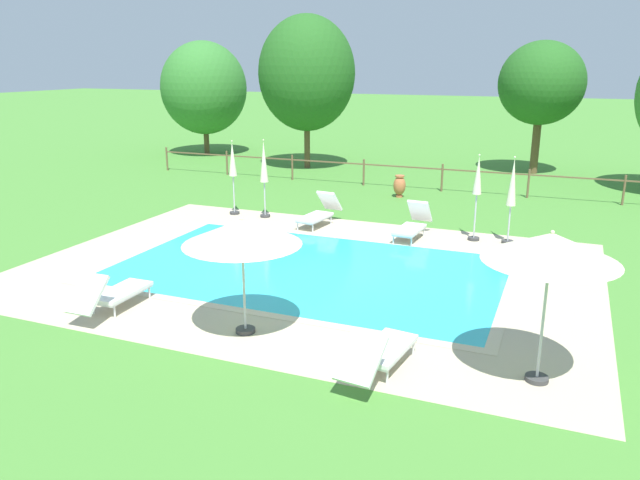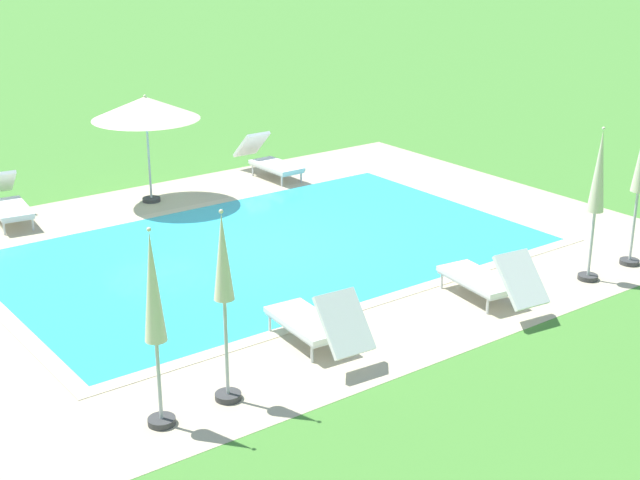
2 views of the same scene
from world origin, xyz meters
The scene contains 19 objects.
ground_plane centered at (0.00, 0.00, 0.00)m, with size 160.00×160.00×0.00m, color #478433.
pool_deck_paving centered at (0.00, 0.00, 0.00)m, with size 13.18×9.68×0.01m, color #BCAD8E.
swimming_pool_water centered at (0.00, 0.00, 0.01)m, with size 8.99×5.50×0.01m, color #2DB7C6.
pool_coping_rim centered at (0.00, 0.00, 0.01)m, with size 9.47×5.98×0.01m.
sun_lounger_north_near_steps centered at (1.63, 3.59, 0.39)m, with size 0.74×1.90×0.99m.
sun_lounger_north_mid centered at (3.06, -4.27, 0.37)m, with size 0.84×2.05×0.85m.
sun_lounger_north_far centered at (-1.32, 3.91, 0.39)m, with size 0.83×1.95×0.96m.
sun_lounger_north_end centered at (-2.57, -3.83, 0.38)m, with size 0.63×1.95×0.92m.
patio_umbrella_open_foreground centered at (0.35, -3.73, 1.90)m, with size 2.12×2.12×2.17m.
patio_umbrella_open_by_bench centered at (5.40, -3.60, 2.16)m, with size 2.00×2.00×2.43m.
patio_umbrella_closed_row_west centered at (-3.29, 4.19, 1.61)m, with size 0.32×0.32×2.47m.
patio_umbrella_closed_row_mid_west centered at (3.27, 4.02, 1.58)m, with size 0.32×0.32×2.40m.
patio_umbrella_closed_row_centre centered at (-4.40, 4.17, 1.59)m, with size 0.32×0.32×2.39m.
patio_umbrella_closed_row_mid_east centered at (4.18, 4.06, 1.52)m, with size 0.32×0.32×2.38m.
terracotta_urn_near_fence centered at (-0.13, 8.73, 0.43)m, with size 0.45×0.45×0.81m.
perimeter_fence centered at (-0.48, 10.38, 0.69)m, with size 22.01×0.08×1.05m.
tree_west_mid centered at (-5.84, 13.48, 4.26)m, with size 4.35×4.35×6.82m.
tree_centre centered at (-12.55, 15.47, 3.45)m, with size 4.44×4.44×5.83m.
tree_east_mid centered at (4.06, 15.88, 3.87)m, with size 3.62×3.62×5.66m.
Camera 1 is at (5.53, -12.80, 4.76)m, focal length 34.59 mm.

